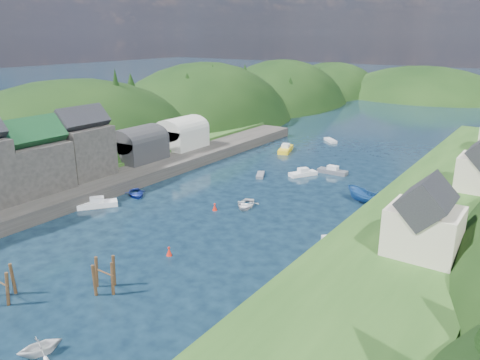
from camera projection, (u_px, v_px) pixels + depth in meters
The scene contains 13 objects.
ground at pixel (308, 171), 86.05m from camera, with size 600.00×600.00×0.00m, color black.
hillside_left at pixel (203, 152), 132.44m from camera, with size 44.00×245.56×52.00m.
far_hills at pixel (450, 125), 186.01m from camera, with size 103.00×68.00×44.00m.
hill_trees at pixel (345, 102), 93.69m from camera, with size 92.27×150.93×12.23m.
quay_left at pixel (89, 185), 75.17m from camera, with size 12.00×110.00×2.00m, color #2D2B28.
terrace_left_grass at pixel (62, 176), 78.88m from camera, with size 12.00×110.00×2.50m, color #234719.
boat_sheds at pixel (161, 136), 89.89m from camera, with size 7.00×21.00×7.50m.
terrace_right at pixel (439, 209), 64.31m from camera, with size 16.00×120.00×2.40m, color #234719.
right_bank_cottages at pixel (478, 166), 67.83m from camera, with size 9.00×59.24×8.41m.
piling_cluster_far at pixel (105, 278), 45.84m from camera, with size 2.84×2.69×3.93m.
channel_buoy_near at pixel (169, 252), 53.34m from camera, with size 0.70×0.70×1.10m.
channel_buoy_far at pixel (215, 207), 66.92m from camera, with size 0.70×0.70×1.10m.
moored_boats at pixel (254, 196), 71.09m from camera, with size 38.59×87.45×2.33m.
Camera 1 is at (36.55, -25.05, 24.37)m, focal length 35.00 mm.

